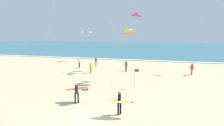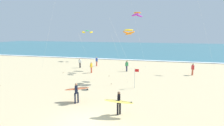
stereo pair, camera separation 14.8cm
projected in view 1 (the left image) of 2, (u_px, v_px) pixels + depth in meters
ground_plane at (86, 123)px, 11.83m from camera, size 160.00×160.00×0.00m
ocean_water at (146, 48)px, 66.08m from camera, size 160.00×60.00×0.08m
shoreline_foam at (136, 60)px, 37.66m from camera, size 160.00×0.97×0.01m
surfer_lead at (119, 101)px, 12.77m from camera, size 2.09×1.04×1.71m
surfer_trailing at (77, 90)px, 15.14m from camera, size 2.12×1.17×1.71m
kite_arc_emerald_low at (86, 32)px, 36.20m from camera, size 2.28×5.51×6.07m
kite_arc_golden_distant at (128, 32)px, 19.81m from camera, size 2.68×2.54×6.08m
kite_arc_amber_close at (137, 15)px, 21.40m from camera, size 4.30×2.12×8.06m
bystander_yellow_top at (91, 67)px, 26.13m from camera, size 0.25×0.49×1.59m
bystander_red_top at (192, 69)px, 24.84m from camera, size 0.34×0.42×1.59m
bystander_blue_top at (96, 61)px, 31.27m from camera, size 0.45×0.31×1.59m
bystander_white_top at (79, 63)px, 29.81m from camera, size 0.50×0.22×1.59m
bystander_green_top at (126, 66)px, 27.16m from camera, size 0.42×0.33×1.59m
lifeguard_flag at (135, 76)px, 18.97m from camera, size 0.45×0.05×2.10m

